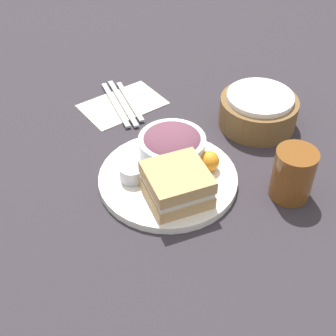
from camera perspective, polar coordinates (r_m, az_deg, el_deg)
ground_plane at (r=0.92m, az=0.00°, el=-1.65°), size 4.00×4.00×0.00m
plate at (r=0.92m, az=0.00°, el=-1.30°), size 0.27×0.27×0.02m
sandwich at (r=0.85m, az=1.09°, el=-2.01°), size 0.13×0.13×0.06m
salad_bowl at (r=0.93m, az=0.50°, el=2.74°), size 0.13×0.13×0.07m
dressing_cup at (r=0.90m, az=-4.39°, el=-0.57°), size 0.05×0.05×0.03m
orange_wedge at (r=0.92m, az=5.02°, el=0.83°), size 0.04×0.04×0.04m
drink_glass at (r=0.89m, az=15.00°, el=-0.72°), size 0.08×0.08×0.10m
bread_basket at (r=1.06m, az=10.94°, el=6.89°), size 0.17×0.17×0.08m
napkin at (r=1.14m, az=-5.55°, el=7.75°), size 0.13×0.19×0.00m
fork at (r=1.13m, az=-6.44°, el=7.73°), size 0.19×0.06×0.01m
knife at (r=1.13m, az=-5.56°, el=7.94°), size 0.20×0.06×0.01m
spoon at (r=1.14m, az=-4.69°, el=8.14°), size 0.17×0.05×0.01m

